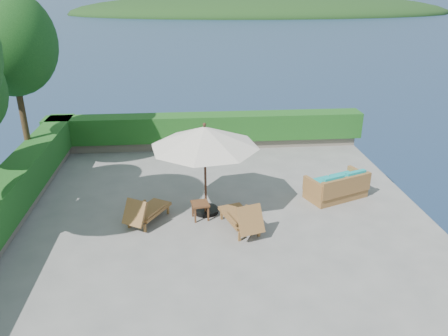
{
  "coord_description": "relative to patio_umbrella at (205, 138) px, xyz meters",
  "views": [
    {
      "loc": [
        -0.71,
        -10.9,
        6.08
      ],
      "look_at": [
        0.3,
        0.8,
        1.1
      ],
      "focal_mm": 35.0,
      "sensor_mm": 36.0,
      "label": 1
    }
  ],
  "objects": [
    {
      "name": "ocean",
      "position": [
        0.27,
        -0.18,
        -5.27
      ],
      "size": [
        600.0,
        600.0,
        0.0
      ],
      "primitive_type": "plane",
      "color": "#192F4D",
      "rests_on": "ground"
    },
    {
      "name": "hedge_far",
      "position": [
        0.27,
        5.42,
        -1.42
      ],
      "size": [
        12.4,
        0.9,
        1.0
      ],
      "primitive_type": "cube",
      "color": "#1B4915",
      "rests_on": "planter_wall_far"
    },
    {
      "name": "offshore_island",
      "position": [
        25.27,
        139.82,
        -5.27
      ],
      "size": [
        126.0,
        57.6,
        12.6
      ],
      "primitive_type": "ellipsoid",
      "color": "black",
      "rests_on": "ocean"
    },
    {
      "name": "side_table",
      "position": [
        -0.17,
        -0.37,
        -1.86
      ],
      "size": [
        0.54,
        0.54,
        0.49
      ],
      "rotation": [
        0.0,
        0.0,
        0.18
      ],
      "color": "brown",
      "rests_on": "ground"
    },
    {
      "name": "hedge_left",
      "position": [
        -5.33,
        -0.18,
        -1.42
      ],
      "size": [
        0.9,
        12.4,
        1.0
      ],
      "primitive_type": "cube",
      "color": "#1B4915",
      "rests_on": "planter_wall_left"
    },
    {
      "name": "tree_far",
      "position": [
        -5.73,
        3.02,
        2.14
      ],
      "size": [
        2.8,
        2.8,
        6.03
      ],
      "color": "#49361C",
      "rests_on": "ground"
    },
    {
      "name": "patio_umbrella",
      "position": [
        0.0,
        0.0,
        0.0
      ],
      "size": [
        3.59,
        3.59,
        2.68
      ],
      "rotation": [
        0.0,
        0.0,
        -0.22
      ],
      "color": "black",
      "rests_on": "ground"
    },
    {
      "name": "wicker_loveseat",
      "position": [
        4.03,
        0.57,
        -1.92
      ],
      "size": [
        2.05,
        1.55,
        0.9
      ],
      "rotation": [
        0.0,
        0.0,
        0.38
      ],
      "color": "brown",
      "rests_on": "ground"
    },
    {
      "name": "foundation",
      "position": [
        0.27,
        -0.18,
        -3.82
      ],
      "size": [
        12.0,
        12.0,
        3.0
      ],
      "primitive_type": "cube",
      "color": "#5C5349",
      "rests_on": "ocean"
    },
    {
      "name": "lounge_left",
      "position": [
        -1.67,
        -0.46,
        -1.9
      ],
      "size": [
        1.3,
        1.6,
        0.87
      ],
      "rotation": [
        0.0,
        0.0,
        -0.54
      ],
      "color": "brown",
      "rests_on": "ground"
    },
    {
      "name": "lounge_right",
      "position": [
        0.91,
        -1.08,
        -1.88
      ],
      "size": [
        1.11,
        1.73,
        0.93
      ],
      "rotation": [
        0.0,
        0.0,
        0.31
      ],
      "color": "brown",
      "rests_on": "ground"
    },
    {
      "name": "planter_wall_left",
      "position": [
        -5.33,
        -0.18,
        -2.09
      ],
      "size": [
        0.6,
        12.0,
        0.36
      ],
      "primitive_type": "cube",
      "color": "slate",
      "rests_on": "ground"
    },
    {
      "name": "ground",
      "position": [
        0.27,
        -0.18,
        -2.26
      ],
      "size": [
        12.0,
        12.0,
        0.0
      ],
      "primitive_type": "plane",
      "color": "gray",
      "rests_on": "ground"
    },
    {
      "name": "planter_wall_far",
      "position": [
        0.27,
        5.42,
        -2.09
      ],
      "size": [
        12.0,
        0.6,
        0.36
      ],
      "primitive_type": "cube",
      "color": "slate",
      "rests_on": "ground"
    }
  ]
}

